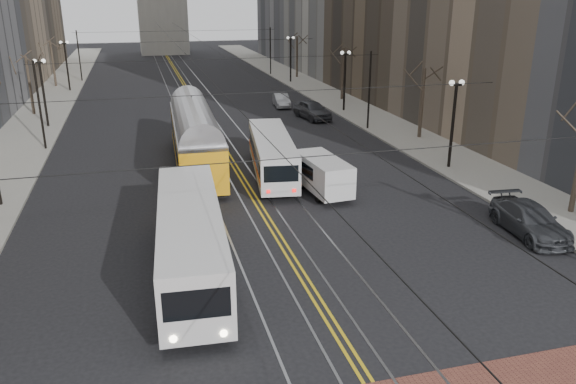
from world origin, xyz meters
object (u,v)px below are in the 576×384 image
streetcar (195,142)px  cargo_van (323,176)px  sedan_parked (530,220)px  sedan_silver (281,100)px  rear_bus (272,156)px  sedan_grey (312,110)px  transit_bus (191,241)px

streetcar → cargo_van: (6.50, -7.33, -0.64)m
cargo_van → sedan_parked: size_ratio=0.95×
sedan_silver → sedan_parked: sedan_parked is taller
streetcar → sedan_silver: (10.85, 19.27, -1.04)m
streetcar → cargo_van: 9.82m
rear_bus → sedan_grey: size_ratio=2.05×
streetcar → sedan_parked: size_ratio=2.85×
rear_bus → sedan_silver: 23.55m
cargo_van → sedan_silver: bearing=75.7°
sedan_silver → transit_bus: bearing=-104.6°
sedan_grey → sedan_silver: sedan_grey is taller
streetcar → sedan_silver: bearing=62.7°
sedan_grey → rear_bus: bearing=-125.4°
transit_bus → rear_bus: bearing=65.9°
sedan_silver → sedan_parked: size_ratio=0.80×
sedan_grey → streetcar: bearing=-143.4°
transit_bus → sedan_parked: (16.17, -0.10, -0.74)m
transit_bus → streetcar: streetcar is taller
transit_bus → sedan_silver: 36.90m
transit_bus → sedan_parked: bearing=3.3°
transit_bus → sedan_parked: transit_bus is taller
rear_bus → streetcar: bearing=150.4°
transit_bus → rear_bus: size_ratio=1.15×
transit_bus → rear_bus: transit_bus is taller
sedan_silver → streetcar: bearing=-113.8°
sedan_grey → transit_bus: bearing=-126.3°
cargo_van → sedan_parked: cargo_van is taller
sedan_silver → sedan_grey: bearing=-73.1°
cargo_van → sedan_parked: bearing=-51.2°
cargo_van → rear_bus: bearing=112.6°
rear_bus → cargo_van: rear_bus is taller
sedan_silver → sedan_parked: bearing=-78.7°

